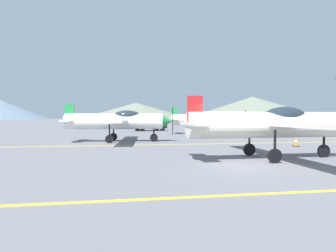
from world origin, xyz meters
The scene contains 11 objects.
ground_plane centered at (0.00, 0.00, 0.00)m, with size 400.00×400.00×0.00m, color slate.
apron_line_near centered at (0.00, -4.92, 0.01)m, with size 80.00×0.16×0.01m, color yellow.
apron_line_far centered at (0.00, 7.87, 0.01)m, with size 80.00×0.16×0.01m, color yellow.
airplane_near centered at (2.26, 0.68, 1.60)m, with size 8.17×9.43×2.83m.
airplane_mid centered at (-4.71, 10.73, 1.60)m, with size 8.25×9.48×2.83m.
airplane_far centered at (4.89, 19.14, 1.60)m, with size 8.28×9.48×2.83m.
car_sedan centered at (-0.75, 26.93, 0.84)m, with size 4.63×2.94×1.62m.
traffic_cone_front centered at (6.59, 5.46, 0.29)m, with size 0.36×0.36×0.59m.
hill_left centered at (-67.61, 155.93, 5.24)m, with size 50.22×50.22×10.49m, color slate.
hill_centerleft centered at (2.03, 110.26, 3.74)m, with size 52.51×52.51×7.49m, color slate.
hill_centerright centered at (63.74, 131.66, 6.03)m, with size 74.54×74.54×12.05m, color slate.
Camera 1 is at (-4.58, -11.65, 1.96)m, focal length 31.14 mm.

